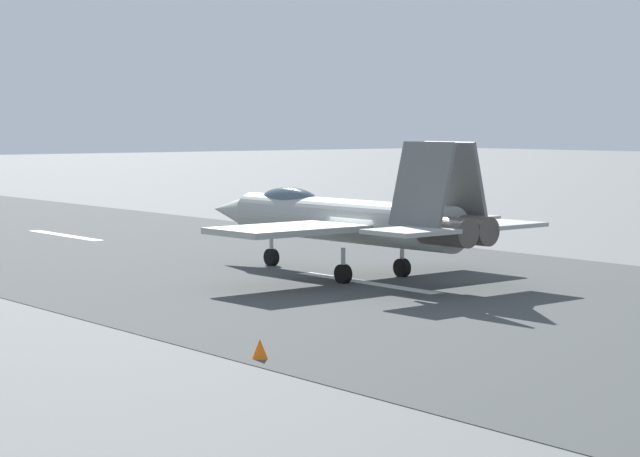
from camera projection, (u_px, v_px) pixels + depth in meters
ground_plane at (353, 281)px, 48.74m from camera, size 400.00×400.00×0.00m
runway_strip at (353, 281)px, 48.73m from camera, size 240.00×26.00×0.02m
fighter_jet at (345, 219)px, 50.06m from camera, size 16.75×13.28×5.56m
marker_cone_near at (260, 349)px, 32.46m from camera, size 0.44×0.44×0.55m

